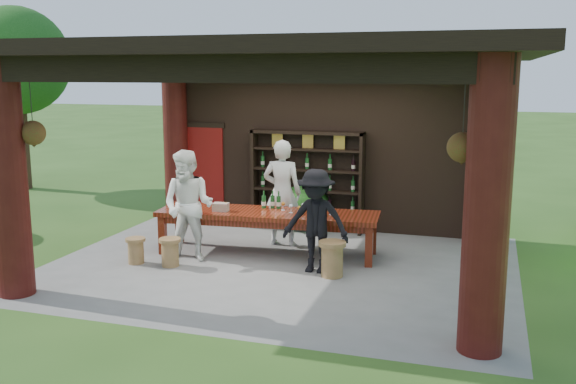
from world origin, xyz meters
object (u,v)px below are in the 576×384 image
(guest_man, at_px, (316,221))
(stool_far_left, at_px, (136,250))
(host, at_px, (282,193))
(guest_woman, at_px, (188,206))
(stool_near_right, at_px, (332,258))
(napkin_basket, at_px, (221,207))
(stool_near_left, at_px, (170,251))
(tasting_table, at_px, (268,218))
(wine_shelf, at_px, (307,181))

(guest_man, bearing_deg, stool_far_left, -170.36)
(host, xyz_separation_m, guest_woman, (-1.17, -1.40, -0.04))
(stool_near_right, distance_m, host, 2.14)
(host, distance_m, napkin_basket, 1.21)
(stool_near_left, relative_size, stool_near_right, 0.83)
(stool_far_left, xyz_separation_m, host, (1.93, 1.85, 0.73))
(tasting_table, distance_m, host, 0.74)
(stool_near_left, distance_m, guest_woman, 0.81)
(host, relative_size, napkin_basket, 7.40)
(host, distance_m, guest_man, 1.72)
(guest_woman, height_order, guest_man, guest_woman)
(guest_woman, distance_m, napkin_basket, 0.65)
(stool_far_left, distance_m, guest_man, 3.03)
(napkin_basket, bearing_deg, guest_woman, -122.41)
(wine_shelf, distance_m, stool_far_left, 3.75)
(wine_shelf, relative_size, stool_far_left, 5.23)
(host, bearing_deg, stool_far_left, 39.09)
(stool_far_left, distance_m, guest_woman, 1.12)
(guest_man, bearing_deg, wine_shelf, 109.44)
(stool_near_left, xyz_separation_m, guest_woman, (0.14, 0.42, 0.68))
(tasting_table, height_order, napkin_basket, napkin_basket)
(tasting_table, height_order, guest_man, guest_man)
(stool_far_left, relative_size, guest_man, 0.26)
(stool_near_right, relative_size, host, 0.29)
(stool_near_left, bearing_deg, stool_far_left, -176.88)
(guest_man, bearing_deg, stool_near_left, -168.84)
(guest_woman, bearing_deg, guest_man, -0.38)
(wine_shelf, height_order, guest_man, wine_shelf)
(stool_near_left, distance_m, host, 2.36)
(tasting_table, xyz_separation_m, guest_woman, (-1.13, -0.74, 0.29))
(tasting_table, relative_size, stool_far_left, 9.00)
(stool_near_left, xyz_separation_m, guest_man, (2.32, 0.43, 0.57))
(guest_woman, bearing_deg, stool_near_right, -4.23)
(wine_shelf, bearing_deg, stool_near_left, -115.65)
(stool_far_left, relative_size, napkin_basket, 1.65)
(wine_shelf, xyz_separation_m, host, (-0.13, -1.19, -0.03))
(tasting_table, height_order, stool_near_right, tasting_table)
(stool_near_right, xyz_separation_m, guest_woman, (-2.49, 0.15, 0.63))
(stool_near_left, height_order, guest_man, guest_man)
(stool_near_left, xyz_separation_m, host, (1.32, 1.82, 0.72))
(stool_near_right, height_order, host, host)
(wine_shelf, distance_m, napkin_basket, 2.27)
(tasting_table, distance_m, guest_man, 1.29)
(stool_near_left, height_order, host, host)
(wine_shelf, height_order, stool_near_right, wine_shelf)
(host, bearing_deg, stool_near_right, 125.51)
(stool_far_left, height_order, host, host)
(stool_near_left, xyz_separation_m, stool_near_right, (2.63, 0.27, 0.05))
(stool_near_left, bearing_deg, stool_near_right, 5.76)
(wine_shelf, bearing_deg, guest_woman, -116.62)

